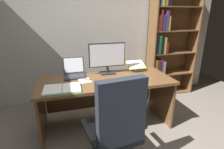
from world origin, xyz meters
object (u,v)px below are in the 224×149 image
bookshelf (167,42)px  reading_stand_with_book (136,66)px  pen (86,80)px  notepad (85,81)px  open_binder (62,89)px  laptop (75,73)px  desk (105,90)px  monitor (107,58)px  office_chair (117,133)px  keyboard (115,82)px  computer_mouse (136,79)px

bookshelf → reading_stand_with_book: (-0.86, -0.52, -0.27)m
bookshelf → pen: bookshelf is taller
notepad → pen: 0.02m
reading_stand_with_book → pen: 0.92m
open_binder → laptop: bearing=70.4°
desk → monitor: size_ratio=3.34×
office_chair → open_binder: 0.85m
reading_stand_with_book → pen: reading_stand_with_book is taller
office_chair → keyboard: 0.74m
monitor → keyboard: size_ratio=1.33×
desk → reading_stand_with_book: 0.69m
monitor → computer_mouse: 0.55m
laptop → keyboard: 0.65m
computer_mouse → open_binder: size_ratio=0.22×
laptop → notepad: size_ratio=1.58×
keyboard → reading_stand_with_book: (0.51, 0.47, 0.05)m
monitor → bookshelf: bearing=23.1°
desk → keyboard: (0.08, -0.23, 0.21)m
open_binder → bookshelf: bearing=29.2°
keyboard → monitor: bearing=90.0°
pen → open_binder: bearing=-145.3°
computer_mouse → notepad: bearing=165.6°
monitor → laptop: bearing=178.9°
office_chair → notepad: 0.91m
bookshelf → office_chair: (-1.54, -1.65, -0.62)m
office_chair → pen: bearing=95.4°
bookshelf → computer_mouse: (-1.06, -0.99, -0.32)m
bookshelf → keyboard: bookshelf is taller
desk → reading_stand_with_book: (0.59, 0.24, 0.26)m
monitor → open_binder: 0.85m
notepad → pen: size_ratio=1.50×
reading_stand_with_book → pen: bearing=-160.9°
laptop → notepad: laptop is taller
desk → pen: bearing=-167.8°
bookshelf → notepad: bookshelf is taller
office_chair → computer_mouse: office_chair is taller
bookshelf → monitor: bearing=-156.9°
open_binder → notepad: (0.30, 0.22, -0.01)m
notepad → bookshelf: bearing=25.1°
notepad → laptop: bearing=115.5°
notepad → office_chair: bearing=-76.3°
laptop → reading_stand_with_book: (1.00, 0.06, 0.01)m
bookshelf → notepad: size_ratio=10.40×
office_chair → bookshelf: bearing=40.0°
monitor → pen: 0.49m
laptop → pen: (0.14, -0.24, -0.04)m
bookshelf → laptop: 1.96m
computer_mouse → notepad: size_ratio=0.50×
keyboard → open_binder: 0.68m
bookshelf → computer_mouse: bearing=-137.0°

